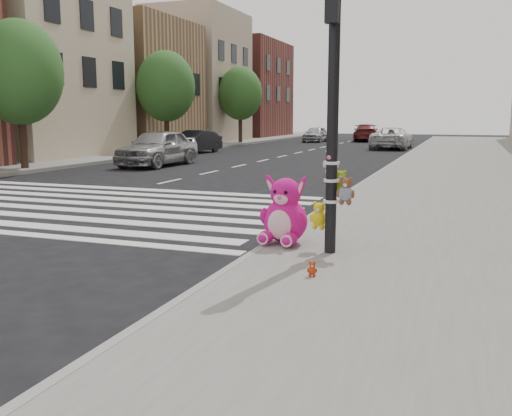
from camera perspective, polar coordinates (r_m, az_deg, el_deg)
The scene contains 20 objects.
ground at distance 7.81m, azimuth -14.84°, elevation -6.68°, with size 120.00×120.00×0.00m, color black.
sidewalk_near at distance 16.27m, azimuth 22.21°, elevation 1.39°, with size 7.00×80.00×0.14m, color slate.
sidewalk_far at distance 31.72m, azimuth -14.26°, elevation 5.31°, with size 6.00×80.00×0.14m, color slate.
curb_edge at distance 16.50m, azimuth 10.16°, elevation 2.04°, with size 0.12×80.00×0.15m, color gray.
crosswalk at distance 14.54m, azimuth -17.71°, elevation 0.52°, with size 11.00×6.00×0.01m, color silver, non-canonical shape.
bld_far_b at distance 30.68m, azimuth -21.15°, elevation 15.02°, with size 6.00×8.00×11.00m, color beige.
bld_far_c at distance 37.82m, azimuth -11.84°, elevation 11.95°, with size 6.00×8.00×8.00m, color #A67F58.
bld_far_d at distance 45.77m, azimuth -5.78°, elevation 12.85°, with size 6.00×8.00×10.00m, color tan.
bld_far_e at distance 55.84m, azimuth -0.74°, elevation 11.73°, with size 6.00×10.00×9.00m, color brown.
signal_pole at distance 8.14m, azimuth 7.69°, elevation 6.84°, with size 0.70×0.48×4.00m.
tree_far_a at distance 23.20m, azimuth -22.63°, elevation 12.39°, with size 3.20×3.20×5.44m.
tree_far_b at distance 32.19m, azimuth -9.01°, elevation 11.91°, with size 3.20×3.20×5.44m.
tree_far_c at distance 42.14m, azimuth -1.59°, elevation 11.37°, with size 3.20×3.20×5.44m.
pink_bunny at distance 8.81m, azimuth 2.88°, elevation -0.71°, with size 0.77×0.84×1.08m.
red_teddy at distance 7.09m, azimuth 5.64°, elevation -6.06°, with size 0.13×0.09×0.19m, color red, non-canonical shape.
car_silver_far at distance 24.28m, azimuth -9.79°, elevation 5.99°, with size 1.82×4.54×1.55m, color #A5A5A9.
car_dark_far at distance 32.09m, azimuth -6.13°, elevation 6.60°, with size 1.35×3.86×1.27m, color black.
car_white_near at distance 37.03m, azimuth 13.44°, elevation 6.81°, with size 2.24×4.85×1.35m, color silver.
car_maroon_near at distance 47.68m, azimuth 10.92°, elevation 7.41°, with size 1.94×4.78×1.39m, color maroon.
car_silver_deep at distance 45.72m, azimuth 5.98°, elevation 7.36°, with size 1.46×3.64×1.24m, color #B6B6BB.
Camera 1 is at (4.36, -6.13, 2.11)m, focal length 40.00 mm.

